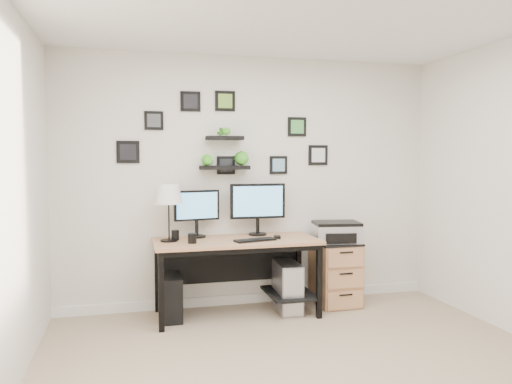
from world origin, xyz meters
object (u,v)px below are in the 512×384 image
object	(u,v)px
monitor_right	(258,205)
mug	(192,238)
pc_tower_black	(171,297)
file_cabinet	(335,273)
monitor_left	(197,210)
pc_tower_grey	(287,287)
desk	(239,251)
printer	(337,232)
table_lamp	(169,196)

from	to	relation	value
monitor_right	mug	world-z (taller)	monitor_right
pc_tower_black	file_cabinet	distance (m)	1.73
monitor_left	mug	xyz separation A→B (m)	(-0.09, -0.33, -0.23)
pc_tower_grey	pc_tower_black	bearing A→B (deg)	178.47
monitor_right	pc_tower_grey	bearing A→B (deg)	-38.86
desk	monitor_left	world-z (taller)	monitor_left
monitor_left	printer	bearing A→B (deg)	-6.63
desk	pc_tower_black	world-z (taller)	desk
desk	table_lamp	size ratio (longest dim) A/B	2.92
mug	table_lamp	bearing A→B (deg)	140.58
table_lamp	mug	distance (m)	0.47
monitor_left	file_cabinet	size ratio (longest dim) A/B	0.71
desk	pc_tower_grey	xyz separation A→B (m)	(0.49, -0.03, -0.38)
monitor_right	mug	size ratio (longest dim) A/B	6.27
mug	file_cabinet	bearing A→B (deg)	7.05
pc_tower_black	pc_tower_grey	bearing A→B (deg)	-1.05
desk	printer	distance (m)	1.06
monitor_right	table_lamp	world-z (taller)	table_lamp
monitor_left	desk	bearing A→B (deg)	-26.32
monitor_left	file_cabinet	distance (m)	1.61
monitor_left	table_lamp	size ratio (longest dim) A/B	0.87
table_lamp	pc_tower_black	size ratio (longest dim) A/B	1.30
monitor_right	pc_tower_grey	xyz separation A→B (m)	(0.26, -0.21, -0.82)
desk	file_cabinet	xyz separation A→B (m)	(1.06, 0.06, -0.29)
monitor_right	file_cabinet	world-z (taller)	monitor_right
file_cabinet	printer	world-z (taller)	printer
desk	monitor_right	world-z (taller)	monitor_right
monitor_right	printer	world-z (taller)	monitor_right
monitor_left	table_lamp	xyz separation A→B (m)	(-0.29, -0.16, 0.16)
desk	pc_tower_black	xyz separation A→B (m)	(-0.67, 0.00, -0.41)
file_cabinet	monitor_right	bearing A→B (deg)	171.64
mug	pc_tower_grey	bearing A→B (deg)	6.04
mug	pc_tower_grey	size ratio (longest dim) A/B	0.18
monitor_right	table_lamp	size ratio (longest dim) A/B	1.05
monitor_left	pc_tower_grey	bearing A→B (deg)	-14.08
monitor_left	pc_tower_black	distance (m)	0.88
pc_tower_grey	file_cabinet	distance (m)	0.58
pc_tower_grey	file_cabinet	world-z (taller)	file_cabinet
monitor_left	monitor_right	distance (m)	0.63
file_cabinet	printer	bearing A→B (deg)	-101.70
pc_tower_black	table_lamp	bearing A→B (deg)	107.59
table_lamp	printer	bearing A→B (deg)	-0.26
table_lamp	pc_tower_black	distance (m)	0.98
desk	printer	size ratio (longest dim) A/B	3.11
printer	mug	bearing A→B (deg)	-174.11
mug	file_cabinet	xyz separation A→B (m)	(1.54, 0.19, -0.46)
table_lamp	desk	bearing A→B (deg)	-2.84
desk	table_lamp	distance (m)	0.89
mug	pc_tower_black	xyz separation A→B (m)	(-0.19, 0.13, -0.58)
monitor_right	file_cabinet	xyz separation A→B (m)	(0.82, -0.12, -0.73)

